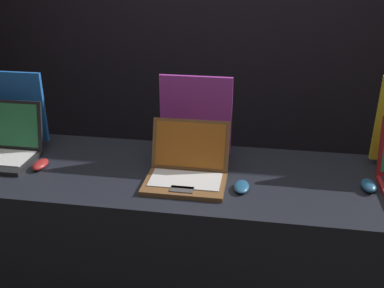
{
  "coord_description": "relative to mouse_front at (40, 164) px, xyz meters",
  "views": [
    {
      "loc": [
        0.29,
        -1.46,
        1.9
      ],
      "look_at": [
        -0.01,
        0.34,
        1.09
      ],
      "focal_mm": 42.0,
      "sensor_mm": 36.0,
      "label": 1
    }
  ],
  "objects": [
    {
      "name": "wall_back",
      "position": [
        0.72,
        1.39,
        0.45
      ],
      "size": [
        8.0,
        0.05,
        2.8
      ],
      "color": "black",
      "rests_on": "ground_plane"
    },
    {
      "name": "display_counter",
      "position": [
        0.72,
        0.05,
        -0.49
      ],
      "size": [
        2.4,
        0.68,
        0.94
      ],
      "color": "black",
      "rests_on": "ground_plane"
    },
    {
      "name": "mouse_front",
      "position": [
        0.0,
        0.0,
        0.0
      ],
      "size": [
        0.06,
        0.11,
        0.03
      ],
      "color": "maroon",
      "rests_on": "display_counter"
    },
    {
      "name": "promo_stand_front",
      "position": [
        -0.25,
        0.26,
        0.17
      ],
      "size": [
        0.35,
        0.07,
        0.39
      ],
      "color": "black",
      "rests_on": "display_counter"
    },
    {
      "name": "laptop_middle",
      "position": [
        0.7,
        -0.0,
        0.04
      ],
      "size": [
        0.35,
        0.31,
        0.24
      ],
      "color": "brown",
      "rests_on": "display_counter"
    },
    {
      "name": "mouse_middle",
      "position": [
        0.95,
        -0.06,
        -0.0
      ],
      "size": [
        0.07,
        0.11,
        0.03
      ],
      "color": "navy",
      "rests_on": "display_counter"
    },
    {
      "name": "promo_stand_middle",
      "position": [
        0.7,
        0.25,
        0.18
      ],
      "size": [
        0.35,
        0.07,
        0.41
      ],
      "color": "black",
      "rests_on": "display_counter"
    },
    {
      "name": "mouse_back",
      "position": [
        1.48,
        0.03,
        0.0
      ],
      "size": [
        0.06,
        0.11,
        0.04
      ],
      "color": "navy",
      "rests_on": "display_counter"
    }
  ]
}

